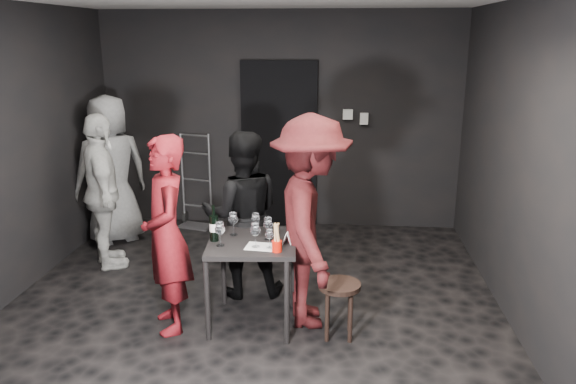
# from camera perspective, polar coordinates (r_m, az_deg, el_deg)

# --- Properties ---
(floor) EXTENTS (4.50, 5.00, 0.02)m
(floor) POSITION_cam_1_polar(r_m,az_deg,el_deg) (5.15, -3.82, -12.04)
(floor) COLOR black
(floor) RESTS_ON ground
(wall_back) EXTENTS (4.50, 0.04, 2.70)m
(wall_back) POSITION_cam_1_polar(r_m,az_deg,el_deg) (7.12, -0.84, 7.23)
(wall_back) COLOR black
(wall_back) RESTS_ON ground
(wall_front) EXTENTS (4.50, 0.04, 2.70)m
(wall_front) POSITION_cam_1_polar(r_m,az_deg,el_deg) (2.38, -14.07, -10.79)
(wall_front) COLOR black
(wall_front) RESTS_ON ground
(wall_right) EXTENTS (0.04, 5.00, 2.70)m
(wall_right) POSITION_cam_1_polar(r_m,az_deg,el_deg) (4.86, 23.11, 2.00)
(wall_right) COLOR black
(wall_right) RESTS_ON ground
(doorway) EXTENTS (0.95, 0.10, 2.10)m
(doorway) POSITION_cam_1_polar(r_m,az_deg,el_deg) (7.11, -0.88, 4.77)
(doorway) COLOR black
(doorway) RESTS_ON ground
(wallbox_upper) EXTENTS (0.12, 0.06, 0.12)m
(wallbox_upper) POSITION_cam_1_polar(r_m,az_deg,el_deg) (7.02, 6.10, 7.85)
(wallbox_upper) COLOR #B7B7B2
(wallbox_upper) RESTS_ON wall_back
(wallbox_lower) EXTENTS (0.10, 0.06, 0.14)m
(wallbox_lower) POSITION_cam_1_polar(r_m,az_deg,el_deg) (7.03, 7.73, 7.40)
(wallbox_lower) COLOR #B7B7B2
(wallbox_lower) RESTS_ON wall_back
(hand_truck) EXTENTS (0.40, 0.34, 1.20)m
(hand_truck) POSITION_cam_1_polar(r_m,az_deg,el_deg) (7.37, -9.24, -1.71)
(hand_truck) COLOR #B2B2B7
(hand_truck) RESTS_ON floor
(tasting_table) EXTENTS (0.72, 0.72, 0.75)m
(tasting_table) POSITION_cam_1_polar(r_m,az_deg,el_deg) (4.71, -3.65, -6.06)
(tasting_table) COLOR black
(tasting_table) RESTS_ON floor
(stool) EXTENTS (0.34, 0.34, 0.47)m
(stool) POSITION_cam_1_polar(r_m,az_deg,el_deg) (4.62, 5.24, -10.29)
(stool) COLOR black
(stool) RESTS_ON floor
(server_red) EXTENTS (0.67, 0.78, 1.80)m
(server_red) POSITION_cam_1_polar(r_m,az_deg,el_deg) (4.66, -12.32, -3.40)
(server_red) COLOR maroon
(server_red) RESTS_ON floor
(woman_black) EXTENTS (0.86, 0.58, 1.64)m
(woman_black) POSITION_cam_1_polar(r_m,az_deg,el_deg) (5.22, -4.66, -1.93)
(woman_black) COLOR black
(woman_black) RESTS_ON floor
(man_maroon) EXTENTS (0.85, 1.47, 2.14)m
(man_maroon) POSITION_cam_1_polar(r_m,az_deg,el_deg) (4.60, 2.34, -1.03)
(man_maroon) COLOR #380E0F
(man_maroon) RESTS_ON floor
(bystander_cream) EXTENTS (0.96, 1.16, 1.79)m
(bystander_cream) POSITION_cam_1_polar(r_m,az_deg,el_deg) (6.11, -18.39, 0.67)
(bystander_cream) COLOR silver
(bystander_cream) RESTS_ON floor
(bystander_grey) EXTENTS (1.11, 1.06, 2.04)m
(bystander_grey) POSITION_cam_1_polar(r_m,az_deg,el_deg) (6.83, -17.62, 3.32)
(bystander_grey) COLOR slate
(bystander_grey) RESTS_ON floor
(tasting_mat) EXTENTS (0.29, 0.21, 0.00)m
(tasting_mat) POSITION_cam_1_polar(r_m,az_deg,el_deg) (4.53, -2.56, -5.58)
(tasting_mat) COLOR white
(tasting_mat) RESTS_ON tasting_table
(wine_glass_a) EXTENTS (0.09, 0.09, 0.22)m
(wine_glass_a) POSITION_cam_1_polar(r_m,az_deg,el_deg) (4.55, -6.92, -4.14)
(wine_glass_a) COLOR white
(wine_glass_a) RESTS_ON tasting_table
(wine_glass_b) EXTENTS (0.11, 0.11, 0.22)m
(wine_glass_b) POSITION_cam_1_polar(r_m,az_deg,el_deg) (4.77, -5.57, -3.12)
(wine_glass_b) COLOR white
(wine_glass_b) RESTS_ON tasting_table
(wine_glass_c) EXTENTS (0.09, 0.09, 0.20)m
(wine_glass_c) POSITION_cam_1_polar(r_m,az_deg,el_deg) (4.80, -3.30, -3.10)
(wine_glass_c) COLOR white
(wine_glass_c) RESTS_ON tasting_table
(wine_glass_d) EXTENTS (0.09, 0.09, 0.22)m
(wine_glass_d) POSITION_cam_1_polar(r_m,az_deg,el_deg) (4.49, -3.33, -4.28)
(wine_glass_d) COLOR white
(wine_glass_d) RESTS_ON tasting_table
(wine_glass_e) EXTENTS (0.09, 0.09, 0.18)m
(wine_glass_e) POSITION_cam_1_polar(r_m,az_deg,el_deg) (4.47, -1.91, -4.67)
(wine_glass_e) COLOR white
(wine_glass_e) RESTS_ON tasting_table
(wine_glass_f) EXTENTS (0.09, 0.09, 0.21)m
(wine_glass_f) POSITION_cam_1_polar(r_m,az_deg,el_deg) (4.65, -2.04, -3.64)
(wine_glass_f) COLOR white
(wine_glass_f) RESTS_ON tasting_table
(wine_bottle) EXTENTS (0.07, 0.07, 0.30)m
(wine_bottle) POSITION_cam_1_polar(r_m,az_deg,el_deg) (4.66, -7.53, -3.57)
(wine_bottle) COLOR black
(wine_bottle) RESTS_ON tasting_table
(breadstick_cup) EXTENTS (0.08, 0.08, 0.25)m
(breadstick_cup) POSITION_cam_1_polar(r_m,az_deg,el_deg) (4.40, -1.15, -4.69)
(breadstick_cup) COLOR red
(breadstick_cup) RESTS_ON tasting_table
(reserved_card) EXTENTS (0.11, 0.15, 0.11)m
(reserved_card) POSITION_cam_1_polar(r_m,az_deg,el_deg) (4.61, -0.12, -4.51)
(reserved_card) COLOR white
(reserved_card) RESTS_ON tasting_table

